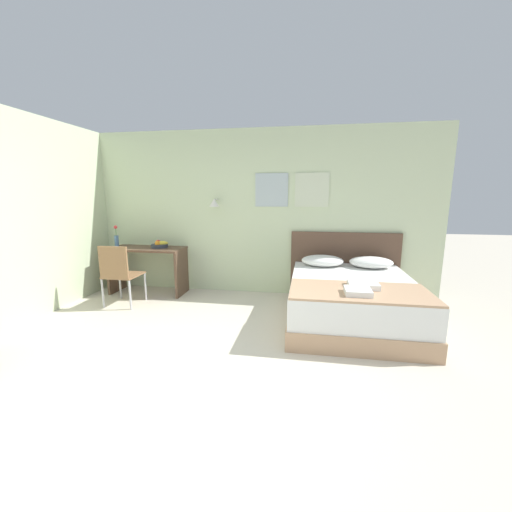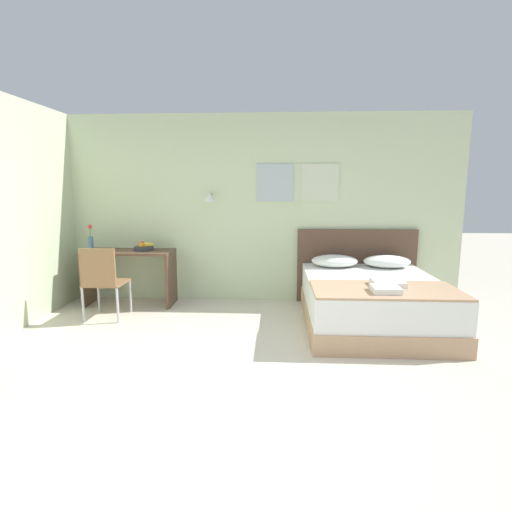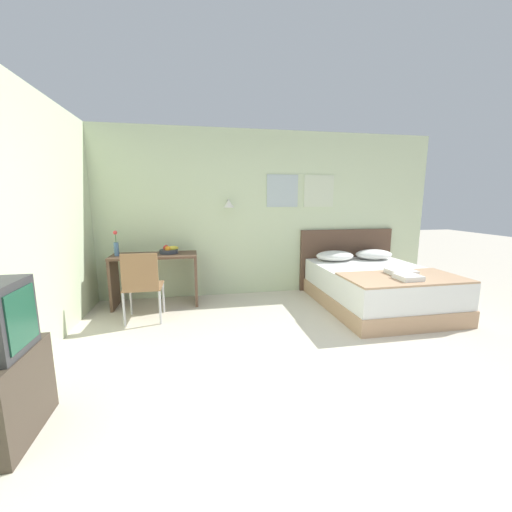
% 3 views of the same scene
% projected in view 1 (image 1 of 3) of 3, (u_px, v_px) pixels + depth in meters
% --- Properties ---
extents(ground_plane, '(24.00, 24.00, 0.00)m').
position_uv_depth(ground_plane, '(191.00, 388.00, 2.69)').
color(ground_plane, beige).
extents(wall_back, '(5.96, 0.31, 2.65)m').
position_uv_depth(wall_back, '(251.00, 213.00, 5.13)').
color(wall_back, beige).
rests_on(wall_back, ground_plane).
extents(bed, '(1.56, 1.96, 0.57)m').
position_uv_depth(bed, '(351.00, 301.00, 4.05)').
color(bed, tan).
rests_on(bed, ground_plane).
extents(headboard, '(1.68, 0.06, 1.05)m').
position_uv_depth(headboard, '(344.00, 265.00, 4.98)').
color(headboard, brown).
rests_on(headboard, ground_plane).
extents(pillow_left, '(0.62, 0.44, 0.16)m').
position_uv_depth(pillow_left, '(322.00, 261.00, 4.73)').
color(pillow_left, white).
rests_on(pillow_left, bed).
extents(pillow_right, '(0.62, 0.44, 0.16)m').
position_uv_depth(pillow_right, '(371.00, 262.00, 4.61)').
color(pillow_right, white).
rests_on(pillow_right, bed).
extents(throw_blanket, '(1.51, 0.78, 0.02)m').
position_uv_depth(throw_blanket, '(359.00, 291.00, 3.45)').
color(throw_blanket, tan).
rests_on(throw_blanket, bed).
extents(folded_towel_near_foot, '(0.33, 0.29, 0.06)m').
position_uv_depth(folded_towel_near_foot, '(363.00, 285.00, 3.56)').
color(folded_towel_near_foot, white).
rests_on(folded_towel_near_foot, throw_blanket).
extents(folded_towel_mid_bed, '(0.27, 0.27, 0.06)m').
position_uv_depth(folded_towel_mid_bed, '(358.00, 291.00, 3.31)').
color(folded_towel_mid_bed, white).
rests_on(folded_towel_mid_bed, throw_blanket).
extents(desk, '(1.22, 0.53, 0.77)m').
position_uv_depth(desk, '(148.00, 261.00, 5.20)').
color(desk, brown).
rests_on(desk, ground_plane).
extents(desk_chair, '(0.47, 0.47, 0.92)m').
position_uv_depth(desk_chair, '(119.00, 271.00, 4.55)').
color(desk_chair, '#8E6642').
rests_on(desk_chair, ground_plane).
extents(fruit_bowl, '(0.29, 0.27, 0.12)m').
position_uv_depth(fruit_bowl, '(160.00, 245.00, 5.16)').
color(fruit_bowl, '#333842').
rests_on(fruit_bowl, desk).
extents(flower_vase, '(0.07, 0.07, 0.36)m').
position_uv_depth(flower_vase, '(117.00, 239.00, 5.18)').
color(flower_vase, '#4C7099').
rests_on(flower_vase, desk).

